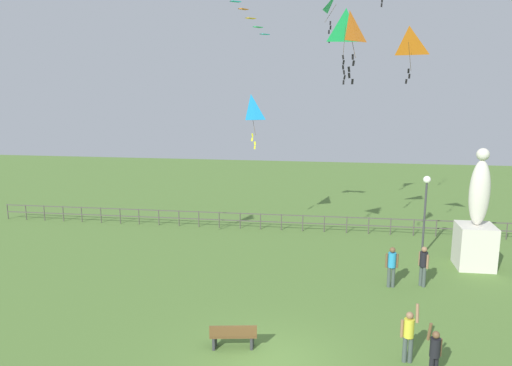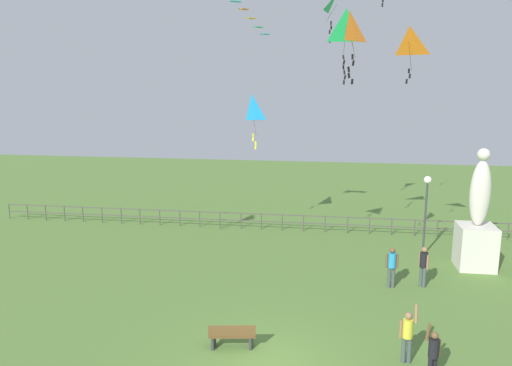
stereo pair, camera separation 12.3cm
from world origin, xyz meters
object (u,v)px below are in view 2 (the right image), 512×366
at_px(kite_5, 409,43).
at_px(lamppost, 426,198).
at_px(statue_monument, 477,230).
at_px(person_1, 433,353).
at_px(person_3, 392,265).
at_px(kite_4, 346,28).
at_px(person_2, 424,264).
at_px(kite_2, 252,110).
at_px(park_bench, 232,335).
at_px(person_0, 408,333).
at_px(kite_0, 349,29).
at_px(kite_1, 337,6).

bearing_deg(kite_5, lamppost, 53.62).
bearing_deg(kite_5, statue_monument, 12.44).
height_order(person_1, person_3, person_1).
xyz_separation_m(lamppost, kite_4, (-4.12, -1.19, 7.79)).
bearing_deg(person_2, kite_2, 141.92).
xyz_separation_m(park_bench, kite_5, (6.03, 7.87, 9.50)).
bearing_deg(person_0, person_1, -59.17).
bearing_deg(person_0, person_3, 88.04).
bearing_deg(kite_5, kite_4, 160.65).
relative_size(person_1, person_3, 1.05).
height_order(statue_monument, park_bench, statue_monument).
bearing_deg(kite_0, lamppost, 51.94).
bearing_deg(person_0, kite_5, 85.22).
bearing_deg(park_bench, kite_1, 75.94).
relative_size(kite_1, kite_2, 0.82).
bearing_deg(lamppost, park_bench, -127.24).
bearing_deg(kite_0, kite_5, 50.86).
distance_m(kite_0, kite_5, 4.08).
distance_m(statue_monument, lamppost, 2.68).
relative_size(lamppost, kite_1, 1.72).
bearing_deg(person_3, lamppost, 64.55).
relative_size(park_bench, kite_2, 0.55).
bearing_deg(kite_4, kite_1, 97.11).
distance_m(statue_monument, kite_0, 11.18).
xyz_separation_m(person_1, person_2, (0.94, 6.99, 0.08)).
bearing_deg(park_bench, kite_5, 52.54).
relative_size(person_0, kite_0, 0.74).
relative_size(person_2, kite_2, 0.61).
distance_m(person_1, kite_0, 11.20).
xyz_separation_m(statue_monument, person_0, (-4.25, -8.68, -0.82)).
height_order(person_2, kite_5, kite_5).
xyz_separation_m(statue_monument, kite_1, (-6.58, 3.46, 10.35)).
bearing_deg(lamppost, person_1, -98.51).
bearing_deg(person_1, park_bench, 170.83).
height_order(park_bench, person_3, person_3).
relative_size(park_bench, kite_0, 0.59).
xyz_separation_m(person_1, kite_4, (-2.48, 9.74, 9.81)).
distance_m(person_0, kite_1, 16.66).
distance_m(person_0, kite_4, 13.28).
xyz_separation_m(park_bench, person_3, (5.57, 5.76, 0.53)).
relative_size(person_1, kite_5, 0.80).
relative_size(person_2, kite_5, 0.75).
relative_size(person_3, kite_2, 0.61).
relative_size(lamppost, person_3, 2.30).
height_order(statue_monument, kite_5, kite_5).
xyz_separation_m(person_2, kite_4, (-3.43, 2.74, 9.73)).
xyz_separation_m(kite_0, kite_2, (-4.79, 7.75, -3.35)).
bearing_deg(lamppost, person_3, -115.45).
xyz_separation_m(statue_monument, person_1, (-3.68, -9.62, -0.87)).
distance_m(statue_monument, park_bench, 13.02).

